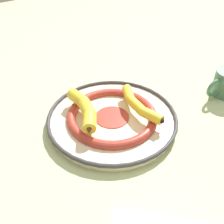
{
  "coord_description": "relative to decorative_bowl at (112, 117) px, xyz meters",
  "views": [
    {
      "loc": [
        0.39,
        0.49,
        0.53
      ],
      "look_at": [
        0.04,
        -0.0,
        0.04
      ],
      "focal_mm": 42.0,
      "sensor_mm": 36.0,
      "label": 1
    }
  ],
  "objects": [
    {
      "name": "banana_b",
      "position": [
        0.07,
        -0.04,
        0.04
      ],
      "size": [
        0.09,
        0.2,
        0.04
      ],
      "rotation": [
        0.0,
        0.0,
        -1.82
      ],
      "color": "yellow",
      "rests_on": "decorative_bowl"
    },
    {
      "name": "ground_plane",
      "position": [
        -0.04,
        0.0,
        -0.02
      ],
      "size": [
        2.8,
        2.8,
        0.0
      ],
      "primitive_type": "plane",
      "color": "#B2C693"
    },
    {
      "name": "decorative_bowl",
      "position": [
        0.0,
        0.0,
        0.0
      ],
      "size": [
        0.39,
        0.39,
        0.04
      ],
      "color": "beige",
      "rests_on": "ground_plane"
    },
    {
      "name": "banana_a",
      "position": [
        -0.07,
        0.03,
        0.04
      ],
      "size": [
        0.07,
        0.21,
        0.03
      ],
      "rotation": [
        0.0,
        0.0,
        1.45
      ],
      "color": "yellow",
      "rests_on": "decorative_bowl"
    }
  ]
}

